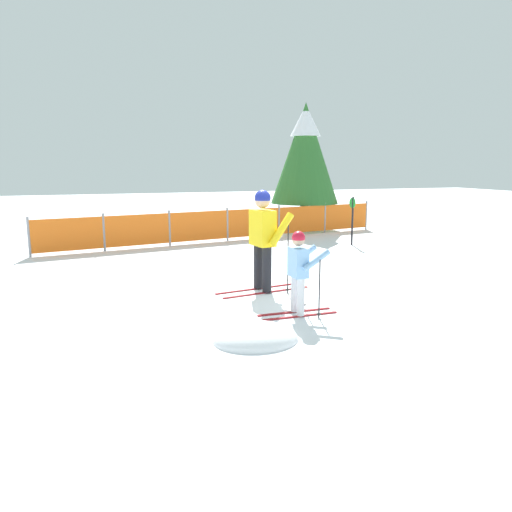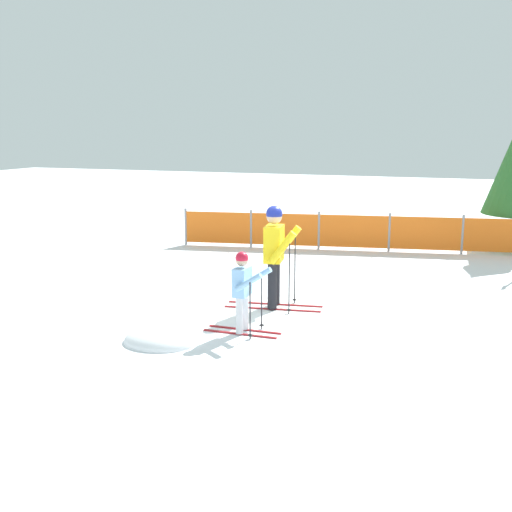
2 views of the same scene
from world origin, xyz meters
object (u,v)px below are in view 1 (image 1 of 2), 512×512
object	(u,v)px
safety_fence	(227,224)
trail_marker	(352,215)
skier_child	(299,266)
skier_adult	(264,232)
conifer_far	(305,152)

from	to	relation	value
safety_fence	trail_marker	bearing A→B (deg)	-31.51
skier_child	safety_fence	distance (m)	7.21
skier_child	safety_fence	world-z (taller)	skier_child
skier_adult	safety_fence	bearing A→B (deg)	71.12
conifer_far	skier_child	bearing A→B (deg)	-115.05
skier_child	conifer_far	bearing A→B (deg)	64.38
skier_adult	conifer_far	bearing A→B (deg)	51.64
conifer_far	trail_marker	distance (m)	3.86
skier_child	safety_fence	xyz separation A→B (m)	(0.98, 7.13, -0.24)
safety_fence	conifer_far	xyz separation A→B (m)	(3.12, 1.63, 2.06)
conifer_far	trail_marker	world-z (taller)	conifer_far
skier_adult	trail_marker	world-z (taller)	skier_adult
skier_adult	skier_child	world-z (taller)	skier_adult
skier_child	safety_fence	bearing A→B (deg)	81.64
skier_child	conifer_far	xyz separation A→B (m)	(4.10, 8.77, 1.82)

